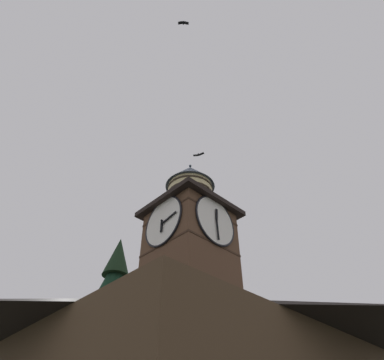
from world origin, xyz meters
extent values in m
pyramid|color=black|center=(0.17, -1.78, 6.29)|extent=(13.46, 12.06, 2.52)
cube|color=brown|center=(-0.11, -2.51, 9.81)|extent=(3.35, 3.35, 4.52)
cube|color=#3C291C|center=(-0.11, -2.51, 8.10)|extent=(3.39, 3.39, 0.10)
cube|color=#3C291C|center=(-0.11, -2.51, 9.79)|extent=(3.39, 3.39, 0.10)
cube|color=#3C291C|center=(-0.11, -2.51, 11.48)|extent=(3.39, 3.39, 0.10)
cylinder|color=white|center=(-0.11, -0.81, 11.00)|extent=(2.48, 0.10, 2.48)
torus|color=black|center=(-0.11, -0.78, 11.00)|extent=(2.58, 0.10, 2.58)
cube|color=black|center=(-0.13, -0.71, 11.30)|extent=(0.15, 0.04, 0.62)
cube|color=black|center=(-0.15, -0.71, 10.49)|extent=(0.15, 0.04, 1.02)
sphere|color=black|center=(-0.11, -0.70, 11.00)|extent=(0.10, 0.10, 0.10)
cylinder|color=white|center=(1.59, -2.51, 11.00)|extent=(0.10, 2.48, 2.48)
torus|color=black|center=(1.61, -2.51, 11.00)|extent=(0.10, 2.58, 2.58)
cube|color=black|center=(1.69, -2.51, 10.69)|extent=(0.04, 0.13, 0.62)
cube|color=black|center=(1.69, -2.01, 10.90)|extent=(0.04, 1.01, 0.27)
sphere|color=black|center=(1.70, -2.51, 11.00)|extent=(0.10, 0.10, 0.10)
cube|color=black|center=(-0.11, -2.51, 12.20)|extent=(4.05, 4.05, 0.25)
cylinder|color=#D1BC84|center=(-0.11, -2.51, 13.15)|extent=(2.40, 2.40, 1.66)
cylinder|color=#2D2319|center=(-0.11, -2.51, 12.53)|extent=(2.46, 2.46, 0.10)
cylinder|color=#2D2319|center=(-0.11, -2.51, 12.94)|extent=(2.46, 2.46, 0.10)
cylinder|color=#2D2319|center=(-0.11, -2.51, 13.36)|extent=(2.46, 2.46, 0.10)
cylinder|color=#2D2319|center=(-0.11, -2.51, 13.77)|extent=(2.46, 2.46, 0.10)
cone|color=#384251|center=(-0.11, -2.51, 14.72)|extent=(2.70, 2.70, 1.48)
sphere|color=#424C5B|center=(-0.11, -2.51, 15.56)|extent=(0.16, 0.16, 0.16)
cone|color=black|center=(-0.36, -9.41, 7.06)|extent=(3.75, 3.75, 3.38)
cone|color=black|center=(-0.36, -9.41, 8.73)|extent=(3.05, 3.05, 2.86)
cone|color=black|center=(-0.36, -9.41, 10.92)|extent=(2.35, 2.35, 3.38)
cone|color=black|center=(-0.36, -9.41, 12.46)|extent=(1.66, 1.66, 2.58)
sphere|color=silver|center=(-16.02, -46.37, 16.00)|extent=(1.90, 1.90, 1.90)
ellipsoid|color=black|center=(-1.12, -2.80, 17.36)|extent=(0.23, 0.19, 0.11)
cube|color=black|center=(-1.20, -2.63, 17.36)|extent=(0.28, 0.38, 0.10)
cube|color=black|center=(-1.04, -2.96, 17.36)|extent=(0.28, 0.38, 0.10)
ellipsoid|color=black|center=(4.73, 2.07, 19.06)|extent=(0.20, 0.21, 0.11)
cube|color=black|center=(4.63, 2.16, 19.06)|extent=(0.28, 0.27, 0.13)
cube|color=black|center=(4.83, 1.98, 19.06)|extent=(0.28, 0.27, 0.13)
camera|label=1|loc=(9.83, 8.01, 2.33)|focal=31.69mm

